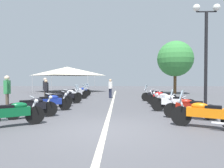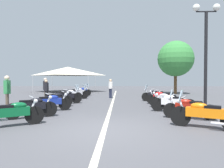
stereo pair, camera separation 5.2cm
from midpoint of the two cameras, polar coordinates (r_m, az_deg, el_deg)
ground_plane at (r=6.31m, az=-2.07°, el=-13.25°), size 80.00×80.00×0.00m
lane_centre_stripe at (r=13.41m, az=0.22°, el=-5.45°), size 27.35×0.16×0.01m
motorcycle_left_row_0 at (r=7.44m, az=-26.62°, el=-7.56°), size 1.26×1.75×1.00m
motorcycle_left_row_1 at (r=8.75m, az=-22.08°, el=-6.18°), size 1.16×1.84×1.00m
motorcycle_left_row_2 at (r=10.29m, az=-17.56°, el=-5.07°), size 1.15×1.98×0.99m
motorcycle_left_row_3 at (r=11.59m, az=-16.01°, el=-4.33°), size 1.31×1.74×1.00m
motorcycle_left_row_4 at (r=13.05m, az=-13.22°, el=-3.57°), size 1.17×1.97×1.23m
motorcycle_left_row_5 at (r=14.56m, az=-12.39°, el=-3.11°), size 1.27×1.83×1.21m
motorcycle_left_row_6 at (r=16.03m, az=-10.48°, el=-2.71°), size 1.13×1.95×1.20m
motorcycle_left_row_7 at (r=17.56m, az=-9.83°, el=-2.36°), size 1.17×1.93×1.20m
motorcycle_left_row_8 at (r=18.96m, az=-8.84°, el=-2.08°), size 1.26×1.80×1.20m
motorcycle_right_row_0 at (r=7.08m, az=25.39°, el=-7.82°), size 1.15×2.02×1.23m
motorcycle_right_row_1 at (r=8.51m, az=21.67°, el=-6.39°), size 0.93×2.02×1.20m
motorcycle_right_row_2 at (r=10.01m, az=17.46°, el=-5.17°), size 0.95×2.07×1.01m
motorcycle_right_row_3 at (r=11.37m, az=15.74°, el=-4.46°), size 1.10×1.85×0.99m
motorcycle_right_row_4 at (r=12.82m, az=14.39°, el=-3.80°), size 1.02×1.87×0.99m
motorcycle_right_row_5 at (r=14.43m, az=12.76°, el=-3.16°), size 0.98×2.06×1.20m
street_lamp_twin_globe at (r=10.08m, az=25.82°, el=11.61°), size 0.32×1.22×5.01m
traffic_cone_0 at (r=13.64m, az=-17.80°, el=-4.18°), size 0.36×0.36×0.61m
bystander_0 at (r=16.66m, az=-0.34°, el=-0.87°), size 0.44×0.36×1.62m
bystander_1 at (r=10.96m, az=-28.11°, el=-1.63°), size 0.49×0.32×1.78m
bystander_2 at (r=14.78m, az=-18.74°, el=-1.01°), size 0.51×0.32×1.70m
bystander_3 at (r=13.97m, az=-18.51°, el=-1.50°), size 0.45×0.35×1.57m
roadside_tree_0 at (r=22.33m, az=18.09°, el=6.99°), size 3.82×3.82×5.73m
event_tent at (r=25.78m, az=-12.71°, el=3.67°), size 7.00×7.00×3.20m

